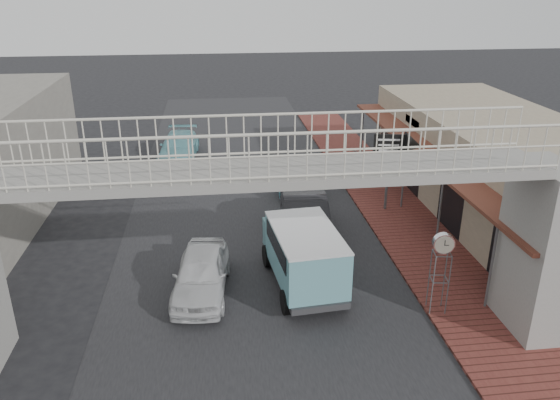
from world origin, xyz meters
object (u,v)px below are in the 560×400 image
object	(u,v)px
motorcycle_far	(348,161)
dark_sedan	(305,218)
arrow_sign	(410,148)
white_hatchback	(201,273)
angkot_curb	(294,176)
angkot_far	(179,147)
angkot_van	(304,250)
street_clock	(443,247)
motorcycle_near	(352,176)

from	to	relation	value
motorcycle_far	dark_sedan	bearing A→B (deg)	142.37
dark_sedan	arrow_sign	xyz separation A→B (m)	(4.75, 1.93, 2.12)
white_hatchback	angkot_curb	xyz separation A→B (m)	(4.37, 9.11, -0.12)
angkot_far	arrow_sign	xyz separation A→B (m)	(10.19, -8.91, 2.23)
arrow_sign	motorcycle_far	bearing A→B (deg)	113.81
angkot_van	angkot_curb	bearing A→B (deg)	78.17
angkot_curb	street_clock	bearing A→B (deg)	101.23
angkot_curb	angkot_far	bearing A→B (deg)	-45.74
street_clock	motorcycle_near	bearing A→B (deg)	97.81
motorcycle_near	angkot_far	bearing A→B (deg)	35.85
motorcycle_far	street_clock	size ratio (longest dim) A/B	0.72
white_hatchback	angkot_curb	world-z (taller)	white_hatchback
angkot_van	motorcycle_far	size ratio (longest dim) A/B	2.45
motorcycle_near	motorcycle_far	world-z (taller)	motorcycle_far
angkot_curb	arrow_sign	world-z (taller)	arrow_sign
white_hatchback	street_clock	bearing A→B (deg)	-9.98
motorcycle_far	arrow_sign	bearing A→B (deg)	-178.12
white_hatchback	dark_sedan	world-z (taller)	dark_sedan
angkot_far	motorcycle_far	bearing A→B (deg)	-18.36
white_hatchback	dark_sedan	size ratio (longest dim) A/B	0.84
angkot_far	dark_sedan	bearing A→B (deg)	-59.42
white_hatchback	angkot_curb	size ratio (longest dim) A/B	0.98
angkot_far	street_clock	distance (m)	18.70
dark_sedan	angkot_far	xyz separation A→B (m)	(-5.44, 10.84, -0.11)
street_clock	angkot_curb	bearing A→B (deg)	112.11
white_hatchback	motorcycle_far	size ratio (longest dim) A/B	2.22
angkot_curb	street_clock	world-z (taller)	street_clock
street_clock	angkot_far	bearing A→B (deg)	125.54
angkot_van	motorcycle_far	bearing A→B (deg)	63.84
street_clock	arrow_sign	xyz separation A→B (m)	(1.65, 7.65, 0.69)
dark_sedan	angkot_far	distance (m)	12.13
dark_sedan	angkot_van	distance (m)	3.83
angkot_van	arrow_sign	world-z (taller)	arrow_sign
arrow_sign	angkot_far	bearing A→B (deg)	148.89
angkot_curb	street_clock	size ratio (longest dim) A/B	1.63
dark_sedan	angkot_curb	distance (m)	5.43
dark_sedan	arrow_sign	bearing A→B (deg)	25.47
angkot_far	arrow_sign	distance (m)	13.72
motorcycle_far	street_clock	distance (m)	13.01
motorcycle_near	motorcycle_far	distance (m)	1.94
motorcycle_near	arrow_sign	distance (m)	4.39
angkot_curb	motorcycle_near	xyz separation A→B (m)	(2.83, -0.14, -0.04)
white_hatchback	angkot_far	world-z (taller)	white_hatchback
angkot_curb	angkot_far	world-z (taller)	angkot_far
dark_sedan	arrow_sign	world-z (taller)	arrow_sign
white_hatchback	arrow_sign	distance (m)	10.66
angkot_far	angkot_van	distance (m)	15.33
motorcycle_near	dark_sedan	bearing A→B (deg)	127.52
angkot_van	motorcycle_far	xyz separation A→B (m)	(4.16, 10.91, -0.71)
arrow_sign	motorcycle_near	bearing A→B (deg)	125.16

